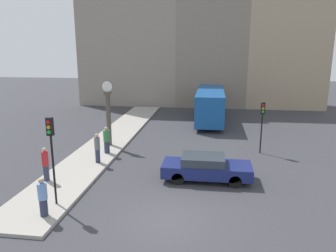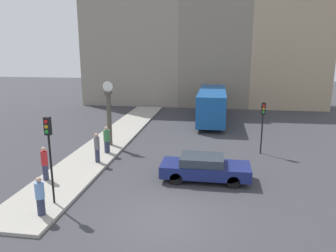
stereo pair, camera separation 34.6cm
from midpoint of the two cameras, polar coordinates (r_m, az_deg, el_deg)
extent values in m
plane|color=#38383D|center=(13.67, -1.04, -16.07)|extent=(120.00, 120.00, 0.00)
cube|color=#A39E93|center=(25.10, -9.97, -2.13)|extent=(2.90, 26.52, 0.15)
cube|color=gray|center=(40.76, -6.90, 15.22)|extent=(11.54, 5.00, 16.09)
cube|color=gray|center=(39.47, 7.41, 14.14)|extent=(7.96, 5.00, 14.54)
cube|color=tan|center=(40.38, 19.95, 17.29)|extent=(8.63, 5.00, 19.92)
cube|color=navy|center=(17.27, 6.16, -7.51)|extent=(4.59, 1.83, 0.62)
cube|color=#2D3842|center=(17.09, 5.59, -5.85)|extent=(2.20, 1.65, 0.43)
cylinder|color=black|center=(18.15, 10.75, -7.51)|extent=(0.63, 0.22, 0.63)
cylinder|color=black|center=(16.65, 11.01, -9.48)|extent=(0.63, 0.22, 0.63)
cylinder|color=black|center=(18.20, 1.70, -7.20)|extent=(0.63, 0.22, 0.63)
cylinder|color=black|center=(16.71, 1.11, -9.14)|extent=(0.63, 0.22, 0.63)
cube|color=#195199|center=(30.60, 7.03, 3.82)|extent=(2.41, 9.42, 2.60)
cube|color=#1E232D|center=(30.57, 7.04, 4.14)|extent=(2.43, 9.24, 0.77)
cylinder|color=black|center=(33.70, 8.85, 2.56)|extent=(0.28, 0.90, 0.90)
cylinder|color=black|center=(33.72, 5.24, 2.67)|extent=(0.28, 0.90, 0.90)
cylinder|color=black|center=(27.98, 9.04, 0.32)|extent=(0.28, 0.90, 0.90)
cylinder|color=black|center=(28.01, 4.69, 0.45)|extent=(0.28, 0.90, 0.90)
cylinder|color=black|center=(14.85, -19.92, -7.28)|extent=(0.09, 0.09, 3.07)
cube|color=black|center=(14.31, -20.53, -0.08)|extent=(0.26, 0.20, 0.76)
cylinder|color=red|center=(14.16, -20.83, 0.63)|extent=(0.15, 0.04, 0.15)
cylinder|color=orange|center=(14.21, -20.76, -0.20)|extent=(0.15, 0.04, 0.15)
cylinder|color=green|center=(14.25, -20.69, -1.01)|extent=(0.15, 0.04, 0.15)
cylinder|color=black|center=(22.03, 15.48, -1.31)|extent=(0.09, 0.09, 2.61)
cube|color=black|center=(21.67, 15.76, 3.01)|extent=(0.26, 0.20, 0.76)
cylinder|color=red|center=(21.52, 15.84, 3.50)|extent=(0.15, 0.04, 0.15)
cylinder|color=orange|center=(21.55, 15.80, 2.95)|extent=(0.15, 0.04, 0.15)
cylinder|color=green|center=(21.59, 15.77, 2.40)|extent=(0.15, 0.04, 0.15)
cylinder|color=#4C473D|center=(22.81, -10.72, 1.01)|extent=(0.31, 0.31, 3.52)
cube|color=#4C473D|center=(22.49, -10.93, 5.63)|extent=(0.41, 0.41, 0.19)
cylinder|color=#4C473D|center=(22.43, -10.98, 6.78)|extent=(0.78, 0.04, 0.78)
cylinder|color=white|center=(22.43, -10.98, 6.78)|extent=(0.72, 0.06, 0.72)
cylinder|color=#2D334C|center=(19.77, -12.63, -5.11)|extent=(0.27, 0.27, 0.80)
cylinder|color=slate|center=(19.54, -12.75, -2.96)|extent=(0.32, 0.32, 0.75)
sphere|color=tan|center=(19.42, -12.82, -1.60)|extent=(0.22, 0.22, 0.22)
cylinder|color=#2D334C|center=(21.41, -11.04, -3.62)|extent=(0.34, 0.34, 0.77)
cylinder|color=#387A47|center=(21.21, -11.13, -1.70)|extent=(0.40, 0.40, 0.72)
sphere|color=tan|center=(21.09, -11.19, -0.45)|extent=(0.23, 0.23, 0.23)
cylinder|color=#2D334C|center=(14.46, -21.48, -13.05)|extent=(0.31, 0.31, 0.72)
cylinder|color=#729ED8|center=(14.17, -21.73, -10.52)|extent=(0.37, 0.37, 0.67)
sphere|color=tan|center=(14.00, -21.89, -8.83)|extent=(0.22, 0.22, 0.22)
cylinder|color=#2D334C|center=(17.92, -20.95, -7.67)|extent=(0.28, 0.28, 0.80)
cylinder|color=red|center=(17.67, -21.15, -5.34)|extent=(0.33, 0.33, 0.74)
sphere|color=tan|center=(17.53, -21.29, -3.86)|extent=(0.21, 0.21, 0.21)
camera|label=1|loc=(0.17, -90.48, -0.11)|focal=35.00mm
camera|label=2|loc=(0.17, 89.52, 0.11)|focal=35.00mm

